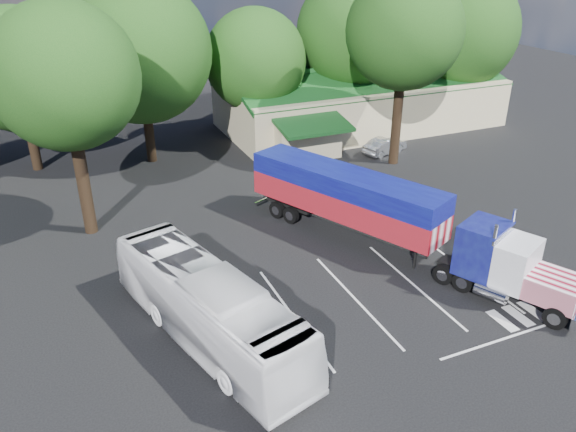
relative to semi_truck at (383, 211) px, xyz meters
name	(u,v)px	position (x,y,z in m)	size (l,w,h in m)	color
ground	(302,242)	(-3.65, 2.25, -2.23)	(120.00, 120.00, 0.00)	black
event_hall	(358,101)	(10.09, 20.06, -0.02)	(24.20, 14.12, 5.55)	tan
tree_row_b	(18,70)	(-16.65, 20.05, 4.90)	(8.40, 8.40, 11.35)	black
tree_row_c	(140,52)	(-8.65, 18.45, 5.81)	(10.00, 10.00, 13.05)	black
tree_row_d	(255,60)	(0.35, 19.75, 4.35)	(8.00, 8.00, 10.60)	black
tree_row_e	(353,32)	(9.35, 20.25, 5.85)	(9.60, 9.60, 12.90)	black
tree_row_f	(459,31)	(19.35, 19.05, 5.56)	(10.40, 10.40, 13.00)	black
tree_near_left	(65,77)	(-14.15, 8.25, 6.58)	(7.60, 7.60, 12.65)	black
tree_near_right	(405,32)	(7.85, 10.75, 7.23)	(8.00, 8.00, 13.50)	black
semi_truck	(383,211)	(0.00, 0.00, 0.00)	(9.99, 18.03, 3.94)	black
woman	(415,246)	(0.85, -1.87, -1.36)	(0.63, 0.42, 1.73)	black
bicycle	(378,211)	(1.85, 3.25, -1.80)	(0.57, 1.64, 0.86)	black
tour_bus	(208,307)	(-10.65, -3.80, -0.62)	(2.71, 11.58, 3.22)	white
silver_sedan	(385,146)	(8.35, 12.75, -1.60)	(1.34, 3.84, 1.26)	#AFB2B7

